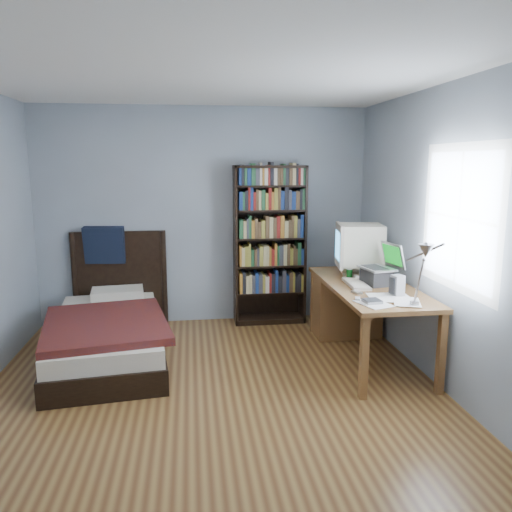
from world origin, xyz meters
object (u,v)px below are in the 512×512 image
Objects in this scene: laptop at (378,273)px; speaker at (398,286)px; desk_lamp at (424,257)px; keyboard at (356,284)px; bed at (109,329)px; crt_monitor at (358,246)px; soda_can at (349,275)px; desk at (351,302)px; bookshelf at (270,245)px.

laptop is 2.17× the size of speaker.
keyboard is at bearing 96.97° from desk_lamp.
desk_lamp reaches higher than bed.
bed is at bearing 148.55° from desk_lamp.
crt_monitor is 4.98× the size of soda_can.
desk_lamp is 0.77m from speaker.
laptop is 1.14m from desk_lamp.
laptop reaches higher than soda_can.
desk is 1.75m from desk_lamp.
desk_lamp reaches higher than desk.
speaker is (0.01, -0.42, -0.02)m from laptop.
crt_monitor is at bearing 78.66° from speaker.
speaker is 0.09× the size of bed.
keyboard is 4.06× the size of soda_can.
laptop is 0.31m from soda_can.
soda_can is at bearing -58.35° from bookshelf.
bookshelf reaches higher than bed.
desk is 0.62m from keyboard.
soda_can is at bearing -5.41° from bed.
soda_can is (-0.12, -0.27, 0.36)m from desk.
crt_monitor is 0.91× the size of desk_lamp.
bookshelf is at bearing 102.00° from speaker.
laptop is at bearing -79.81° from desk.
laptop is 0.22× the size of bookshelf.
bookshelf reaches higher than speaker.
desk is 1.00m from speaker.
crt_monitor is 0.58m from keyboard.
desk_lamp is at bearing -71.97° from bookshelf.
desk_lamp is (-0.00, -1.57, 0.78)m from desk.
crt_monitor is at bearing 88.48° from desk_lamp.
laptop is 1.51m from bookshelf.
soda_can is (-0.21, 0.22, -0.06)m from laptop.
desk_lamp is at bearing -91.52° from crt_monitor.
bed is (-2.59, 0.86, -0.57)m from speaker.
bookshelf is at bearing 121.65° from soda_can.
desk_lamp is 1.16m from keyboard.
desk_lamp reaches higher than crt_monitor.
desk is 0.47m from soda_can.
soda_can is (-0.16, -0.24, -0.24)m from crt_monitor.
bookshelf is 0.86× the size of bed.
desk_lamp is at bearing -31.45° from bed.
soda_can is at bearing 134.24° from laptop.
crt_monitor is 0.90m from speaker.
bookshelf is at bearing 24.94° from bed.
keyboard is at bearing -11.03° from bed.
desk_lamp is at bearing -94.71° from laptop.
speaker is (0.10, 0.66, -0.38)m from desk_lamp.
speaker reaches higher than desk.
bed reaches higher than desk.
bookshelf is at bearing 118.94° from keyboard.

